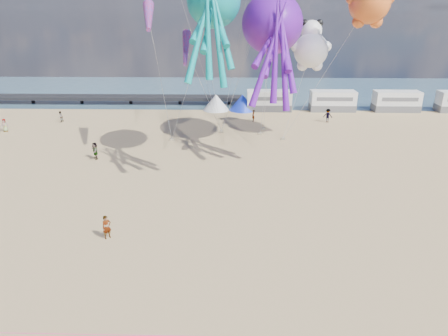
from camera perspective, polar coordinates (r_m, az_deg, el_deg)
ground at (r=24.36m, az=-0.33°, el=-14.65°), size 120.00×120.00×0.00m
water at (r=75.94m, az=0.87°, el=10.97°), size 120.00×120.00×0.00m
pier at (r=70.97m, az=-22.78°, el=9.31°), size 60.00×3.00×0.50m
motorhome_0 at (r=61.19m, az=6.45°, el=9.56°), size 6.60×2.50×3.00m
motorhome_1 at (r=62.74m, az=15.24°, el=9.24°), size 6.60×2.50×3.00m
motorhome_2 at (r=65.65m, az=23.41°, el=8.76°), size 6.60×2.50×3.00m
tent_white at (r=61.07m, az=-1.16°, el=9.38°), size 4.00×4.00×2.40m
tent_blue at (r=61.03m, az=2.65°, el=9.35°), size 4.00×4.00×2.40m
standing_person at (r=28.17m, az=-16.41°, el=-8.10°), size 0.73×0.70×1.68m
beachgoer_0 at (r=57.22m, az=-28.84°, el=5.37°), size 0.68×0.54×1.63m
beachgoer_1 at (r=58.89m, az=-22.33°, el=6.80°), size 0.67×0.83×1.48m
beachgoer_2 at (r=56.17m, az=14.60°, el=7.26°), size 1.05×0.91×1.86m
beachgoer_4 at (r=42.98m, az=-17.93°, el=2.37°), size 0.84×1.12×1.77m
beachgoer_5 at (r=55.01m, az=4.20°, el=7.46°), size 0.58×1.49×1.57m
sandbag_a at (r=47.30m, az=-7.45°, el=4.05°), size 0.50×0.35×0.22m
sandbag_b at (r=49.31m, az=5.22°, el=4.89°), size 0.50×0.35×0.22m
sandbag_c at (r=47.76m, az=8.44°, el=4.17°), size 0.50×0.35×0.22m
sandbag_d at (r=51.59m, az=5.67°, el=5.65°), size 0.50×0.35×0.22m
sandbag_e at (r=49.96m, az=-0.36°, el=5.21°), size 0.50×0.35×0.22m
kite_octopus_teal at (r=37.53m, az=-1.48°, el=22.82°), size 5.41×10.25×11.19m
kite_octopus_purple at (r=43.73m, az=6.87°, el=19.83°), size 5.83×11.63×12.84m
kite_panda at (r=48.32m, az=12.30°, el=16.09°), size 5.16×4.91×6.65m
kite_teddy_orange at (r=44.51m, az=20.10°, el=21.29°), size 5.53×5.29×6.86m
windsock_left at (r=39.97m, az=-10.73°, el=20.48°), size 2.13×6.10×6.00m
windsock_mid at (r=41.16m, az=6.52°, el=17.05°), size 1.21×5.38×5.34m
windsock_right at (r=40.77m, az=-5.46°, el=16.67°), size 1.20×5.45×5.41m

